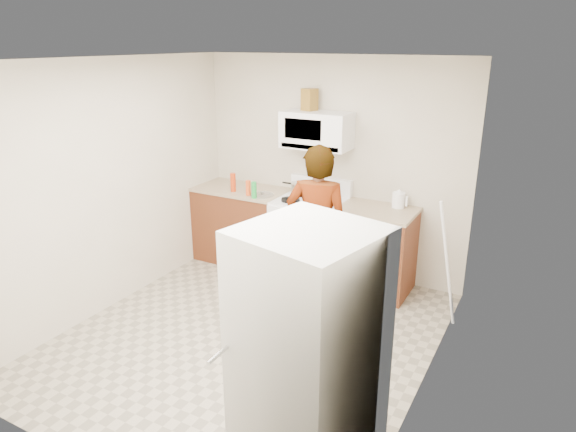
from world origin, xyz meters
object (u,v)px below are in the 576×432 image
Objects in this scene: gas_range at (310,236)px; kettle at (398,200)px; microwave at (317,130)px; person at (317,231)px; fridge at (308,366)px; saucepan at (301,188)px.

gas_range reaches higher than kettle.
person is (0.42, -0.84, -0.84)m from microwave.
microwave is 0.45× the size of fridge.
person is at bearing -63.35° from microwave.
fridge is at bearing 100.57° from person.
kettle is (0.53, 0.90, 0.15)m from person.
gas_range is at bearing -72.88° from person.
microwave is at bearing 167.78° from kettle.
gas_range is 0.65× the size of person.
kettle is 0.75× the size of saucepan.
kettle is at bearing 4.02° from saucepan.
microwave reaches higher than kettle.
person is at bearing -59.39° from gas_range.
kettle is at bearing 3.72° from microwave.
gas_range is at bearing -90.00° from microwave.
saucepan is at bearing -174.44° from microwave.
person is at bearing -53.52° from saucepan.
person is 1.06m from kettle.
gas_range is 1.11m from kettle.
person is at bearing -136.37° from kettle.
kettle is at bearing 11.26° from gas_range.
kettle reaches higher than saucepan.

